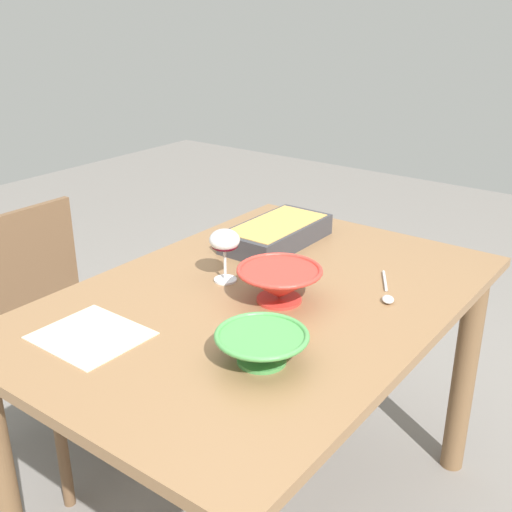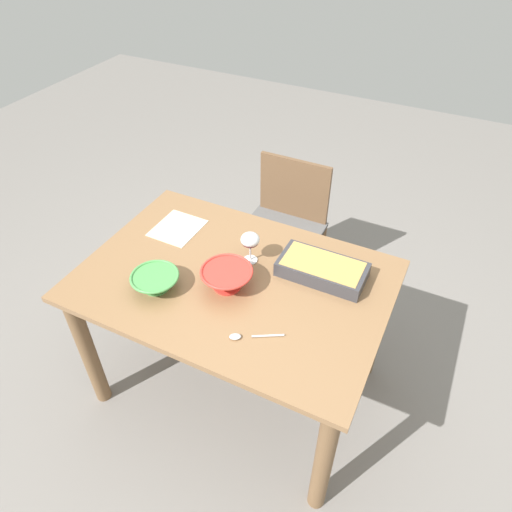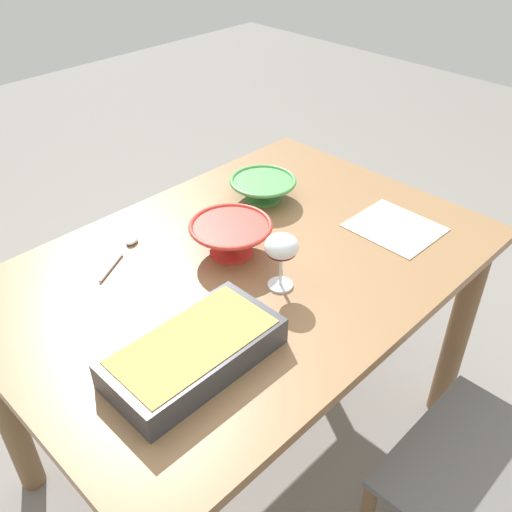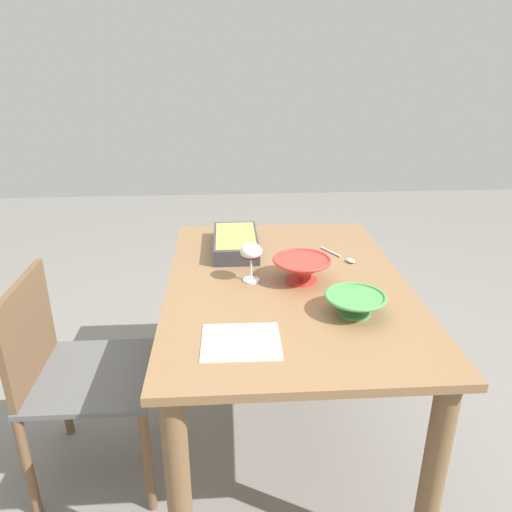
% 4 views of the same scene
% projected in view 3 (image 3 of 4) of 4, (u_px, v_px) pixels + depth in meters
% --- Properties ---
extents(ground_plane, '(8.00, 8.00, 0.00)m').
position_uv_depth(ground_plane, '(248.00, 441.00, 1.93)').
color(ground_plane, gray).
extents(dining_table, '(1.30, 0.89, 0.76)m').
position_uv_depth(dining_table, '(246.00, 302.00, 1.56)').
color(dining_table, olive).
rests_on(dining_table, ground_plane).
extents(wine_glass, '(0.08, 0.08, 0.15)m').
position_uv_depth(wine_glass, '(281.00, 249.00, 1.33)').
color(wine_glass, white).
rests_on(wine_glass, dining_table).
extents(casserole_dish, '(0.37, 0.19, 0.07)m').
position_uv_depth(casserole_dish, '(194.00, 351.00, 1.16)').
color(casserole_dish, '#38383D').
rests_on(casserole_dish, dining_table).
extents(mixing_bowl, '(0.22, 0.22, 0.09)m').
position_uv_depth(mixing_bowl, '(231.00, 237.00, 1.48)').
color(mixing_bowl, red).
rests_on(mixing_bowl, dining_table).
extents(small_bowl, '(0.20, 0.20, 0.07)m').
position_uv_depth(small_bowl, '(263.00, 188.00, 1.72)').
color(small_bowl, '#4C994C').
rests_on(small_bowl, dining_table).
extents(serving_spoon, '(0.19, 0.12, 0.01)m').
position_uv_depth(serving_spoon, '(126.00, 248.00, 1.52)').
color(serving_spoon, silver).
rests_on(serving_spoon, dining_table).
extents(napkin, '(0.21, 0.24, 0.00)m').
position_uv_depth(napkin, '(395.00, 227.00, 1.61)').
color(napkin, beige).
rests_on(napkin, dining_table).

